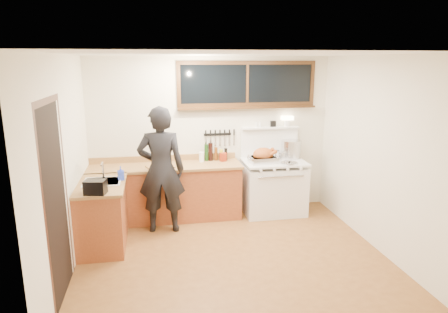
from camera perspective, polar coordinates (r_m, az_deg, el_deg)
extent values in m
cube|color=brown|center=(5.48, 1.11, -14.01)|extent=(4.00, 3.50, 0.02)
cube|color=beige|center=(6.72, -1.83, 3.04)|extent=(4.00, 0.05, 2.60)
cube|color=beige|center=(3.37, 7.24, -7.86)|extent=(4.00, 0.05, 2.60)
cube|color=beige|center=(5.02, -22.10, -1.56)|extent=(0.05, 3.50, 2.60)
cube|color=beige|center=(5.75, 21.36, 0.33)|extent=(0.05, 3.50, 2.60)
cube|color=white|center=(4.86, 1.25, 14.75)|extent=(4.00, 3.50, 0.05)
cube|color=brown|center=(6.55, -8.31, -5.23)|extent=(2.40, 0.60, 0.86)
cube|color=olive|center=(6.41, -8.45, -1.45)|extent=(2.44, 0.64, 0.04)
cube|color=olive|center=(6.68, -8.56, -0.23)|extent=(2.40, 0.03, 0.10)
sphere|color=#B78C38|center=(6.26, -17.51, -4.04)|extent=(0.03, 0.03, 0.03)
sphere|color=#B78C38|center=(6.21, -12.92, -3.88)|extent=(0.03, 0.03, 0.03)
sphere|color=#B78C38|center=(6.20, -8.30, -3.69)|extent=(0.03, 0.03, 0.03)
sphere|color=#B78C38|center=(6.24, -3.70, -3.48)|extent=(0.03, 0.03, 0.03)
sphere|color=#B78C38|center=(6.30, 0.37, -3.27)|extent=(0.03, 0.03, 0.03)
cube|color=brown|center=(5.82, -16.97, -8.15)|extent=(0.60, 1.05, 0.86)
cube|color=olive|center=(5.67, -17.18, -3.91)|extent=(0.64, 1.09, 0.04)
cube|color=white|center=(5.75, -16.97, -4.07)|extent=(0.45, 0.40, 0.14)
cube|color=white|center=(5.74, -17.01, -3.45)|extent=(0.50, 0.45, 0.01)
cylinder|color=silver|center=(5.88, -16.90, -1.87)|extent=(0.02, 0.02, 0.24)
cylinder|color=silver|center=(5.77, -17.06, -1.03)|extent=(0.02, 0.18, 0.02)
cube|color=white|center=(6.80, 7.09, -4.67)|extent=(1.00, 0.70, 0.82)
cube|color=white|center=(6.67, 7.21, -0.78)|extent=(1.02, 0.72, 0.03)
cube|color=white|center=(6.46, 8.00, -4.65)|extent=(0.88, 0.02, 0.46)
cylinder|color=silver|center=(6.37, 8.16, -2.86)|extent=(0.75, 0.02, 0.02)
cylinder|color=white|center=(6.25, 5.29, -2.03)|extent=(0.04, 0.03, 0.04)
cylinder|color=white|center=(6.31, 7.22, -1.93)|extent=(0.04, 0.03, 0.04)
cylinder|color=white|center=(6.38, 9.10, -1.83)|extent=(0.04, 0.03, 0.04)
cylinder|color=white|center=(6.46, 10.95, -1.73)|extent=(0.04, 0.03, 0.04)
cube|color=white|center=(6.91, 6.48, 1.99)|extent=(1.00, 0.05, 0.50)
cube|color=white|center=(6.83, 6.61, 4.12)|extent=(1.00, 0.12, 0.03)
cylinder|color=white|center=(6.91, 9.02, 4.73)|extent=(0.11, 0.11, 0.11)
cube|color=#FFE5B2|center=(6.90, 9.04, 5.45)|extent=(0.20, 0.10, 0.07)
cube|color=black|center=(6.84, 7.03, 4.67)|extent=(0.09, 0.05, 0.10)
cylinder|color=white|center=(6.77, 5.16, 4.59)|extent=(0.04, 0.04, 0.09)
cylinder|color=white|center=(6.76, 4.67, 4.58)|extent=(0.04, 0.04, 0.09)
cube|color=black|center=(6.69, 3.34, 10.32)|extent=(2.20, 0.01, 0.62)
cube|color=#311C0D|center=(6.67, 3.39, 13.24)|extent=(2.32, 0.04, 0.06)
cube|color=#311C0D|center=(6.71, 3.31, 7.42)|extent=(2.32, 0.04, 0.06)
cube|color=#311C0D|center=(6.51, -6.52, 10.17)|extent=(0.06, 0.04, 0.62)
cube|color=#311C0D|center=(7.03, 12.48, 10.19)|extent=(0.06, 0.04, 0.62)
cube|color=#311C0D|center=(6.68, 3.35, 10.32)|extent=(0.04, 0.04, 0.62)
cube|color=#311C0D|center=(6.67, 3.40, 6.99)|extent=(2.32, 0.13, 0.03)
cube|color=black|center=(4.57, -22.76, -6.34)|extent=(0.01, 0.86, 2.10)
cube|color=#311C0D|center=(4.13, -24.11, -8.58)|extent=(0.01, 0.07, 2.10)
cube|color=#311C0D|center=(5.02, -21.58, -4.49)|extent=(0.01, 0.07, 2.10)
cube|color=#311C0D|center=(4.35, -24.02, 7.27)|extent=(0.01, 1.04, 0.07)
cube|color=black|center=(6.69, -0.94, 3.18)|extent=(0.46, 0.02, 0.04)
cube|color=silver|center=(6.67, -2.61, 2.17)|extent=(0.02, 0.00, 0.18)
cube|color=black|center=(6.64, -2.62, 3.36)|extent=(0.02, 0.02, 0.10)
cube|color=silver|center=(6.68, -1.93, 2.20)|extent=(0.02, 0.00, 0.18)
cube|color=black|center=(6.65, -1.94, 3.38)|extent=(0.02, 0.02, 0.10)
cube|color=silver|center=(6.69, -1.25, 2.22)|extent=(0.02, 0.00, 0.18)
cube|color=black|center=(6.66, -1.26, 3.40)|extent=(0.02, 0.02, 0.10)
cube|color=silver|center=(6.70, -0.58, 2.25)|extent=(0.03, 0.00, 0.18)
cube|color=black|center=(6.68, -0.58, 3.43)|extent=(0.02, 0.02, 0.10)
cube|color=silver|center=(6.72, 0.10, 2.27)|extent=(0.03, 0.00, 0.18)
cube|color=black|center=(6.69, 0.10, 3.45)|extent=(0.02, 0.02, 0.10)
cube|color=silver|center=(6.73, 0.77, 2.29)|extent=(0.03, 0.00, 0.18)
cube|color=black|center=(6.71, 0.77, 3.47)|extent=(0.02, 0.02, 0.10)
cube|color=silver|center=(6.75, 1.43, 2.32)|extent=(0.03, 0.00, 0.18)
cube|color=black|center=(6.72, 1.44, 3.49)|extent=(0.02, 0.02, 0.10)
imported|color=black|center=(5.96, -8.96, -1.92)|extent=(0.73, 0.52, 1.90)
imported|color=blue|center=(5.74, -14.54, -2.33)|extent=(0.10, 0.10, 0.19)
cube|color=black|center=(5.23, -17.90, -4.18)|extent=(0.29, 0.23, 0.18)
cube|color=olive|center=(6.30, -9.08, -1.46)|extent=(0.47, 0.40, 0.02)
ellipsoid|color=#9E4E1C|center=(6.28, -9.10, -0.89)|extent=(0.25, 0.21, 0.13)
sphere|color=#9E4E1C|center=(6.33, -8.22, -0.52)|extent=(0.05, 0.05, 0.05)
sphere|color=#9E4E1C|center=(6.23, -8.18, -0.74)|extent=(0.05, 0.05, 0.05)
cube|color=silver|center=(6.54, 5.60, -0.44)|extent=(0.46, 0.36, 0.10)
cube|color=#3F3F42|center=(6.53, 5.61, -0.14)|extent=(0.41, 0.31, 0.03)
torus|color=silver|center=(6.47, 3.67, -0.10)|extent=(0.02, 0.10, 0.10)
torus|color=silver|center=(6.59, 7.51, 0.07)|extent=(0.02, 0.10, 0.10)
ellipsoid|color=#9E4E1C|center=(6.52, 5.62, 0.33)|extent=(0.36, 0.28, 0.22)
cylinder|color=#9E4E1C|center=(6.47, 6.81, 0.38)|extent=(0.12, 0.06, 0.09)
sphere|color=#9E4E1C|center=(6.48, 7.35, 0.70)|extent=(0.07, 0.07, 0.07)
cylinder|color=#9E4E1C|center=(6.62, 6.39, 0.70)|extent=(0.12, 0.06, 0.09)
sphere|color=#9E4E1C|center=(6.63, 6.92, 1.01)|extent=(0.07, 0.07, 0.07)
cylinder|color=silver|center=(6.89, 9.55, 1.04)|extent=(0.43, 0.43, 0.31)
cylinder|color=silver|center=(6.83, 8.31, 0.17)|extent=(0.19, 0.19, 0.12)
cylinder|color=black|center=(6.92, 7.85, 0.79)|extent=(0.05, 0.16, 0.02)
cylinder|color=silver|center=(6.53, 9.32, -0.92)|extent=(0.35, 0.35, 0.02)
sphere|color=black|center=(6.53, 9.32, -0.77)|extent=(0.03, 0.03, 0.03)
cube|color=maroon|center=(6.59, -0.14, -0.08)|extent=(0.12, 0.11, 0.14)
cylinder|color=white|center=(6.57, -3.23, -0.05)|extent=(0.10, 0.10, 0.16)
cylinder|color=black|center=(6.61, -2.54, 0.57)|extent=(0.06, 0.06, 0.28)
cylinder|color=black|center=(6.62, -1.94, 0.68)|extent=(0.07, 0.07, 0.30)
cylinder|color=black|center=(6.64, -1.16, 0.38)|extent=(0.06, 0.06, 0.22)
cylinder|color=black|center=(6.66, -0.41, 0.24)|extent=(0.06, 0.06, 0.18)
cylinder|color=black|center=(6.67, 0.26, 0.35)|extent=(0.05, 0.05, 0.20)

